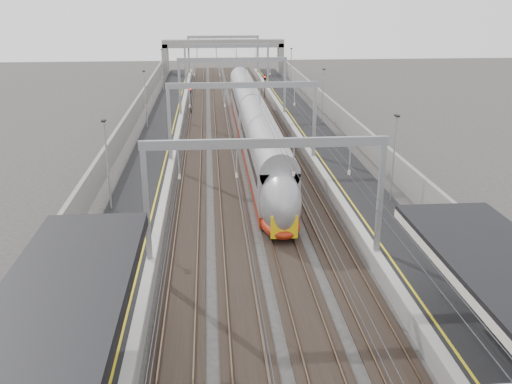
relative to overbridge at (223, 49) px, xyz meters
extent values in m
cube|color=black|center=(-8.00, -55.00, -4.81)|extent=(4.00, 120.00, 1.00)
cube|color=black|center=(8.00, -55.00, -4.81)|extent=(4.00, 120.00, 1.00)
cube|color=black|center=(-4.50, -55.00, -5.27)|extent=(2.40, 140.00, 0.08)
cube|color=brown|center=(-5.22, -55.00, -5.18)|extent=(0.07, 140.00, 0.14)
cube|color=brown|center=(-3.78, -55.00, -5.18)|extent=(0.07, 140.00, 0.14)
cube|color=black|center=(-1.50, -55.00, -5.27)|extent=(2.40, 140.00, 0.08)
cube|color=brown|center=(-2.22, -55.00, -5.18)|extent=(0.07, 140.00, 0.14)
cube|color=brown|center=(-0.78, -55.00, -5.18)|extent=(0.07, 140.00, 0.14)
cube|color=black|center=(1.50, -55.00, -5.27)|extent=(2.40, 140.00, 0.08)
cube|color=brown|center=(0.78, -55.00, -5.18)|extent=(0.07, 140.00, 0.14)
cube|color=brown|center=(2.22, -55.00, -5.18)|extent=(0.07, 140.00, 0.14)
cube|color=black|center=(4.50, -55.00, -5.27)|extent=(2.40, 140.00, 0.08)
cube|color=brown|center=(3.78, -55.00, -5.18)|extent=(0.07, 140.00, 0.14)
cube|color=brown|center=(5.22, -55.00, -5.18)|extent=(0.07, 140.00, 0.14)
cube|color=gray|center=(-6.30, -78.00, -1.01)|extent=(0.28, 0.28, 6.60)
cube|color=gray|center=(6.30, -78.00, -1.01)|extent=(0.28, 0.28, 6.60)
cube|color=gray|center=(0.00, -78.00, 2.04)|extent=(13.00, 0.25, 0.50)
cube|color=gray|center=(-6.30, -58.00, -1.01)|extent=(0.28, 0.28, 6.60)
cube|color=gray|center=(6.30, -58.00, -1.01)|extent=(0.28, 0.28, 6.60)
cube|color=gray|center=(0.00, -58.00, 2.04)|extent=(13.00, 0.25, 0.50)
cube|color=gray|center=(-6.30, -38.00, -1.01)|extent=(0.28, 0.28, 6.60)
cube|color=gray|center=(6.30, -38.00, -1.01)|extent=(0.28, 0.28, 6.60)
cube|color=gray|center=(0.00, -38.00, 2.04)|extent=(13.00, 0.25, 0.50)
cube|color=gray|center=(-6.30, -18.00, -1.01)|extent=(0.28, 0.28, 6.60)
cube|color=gray|center=(6.30, -18.00, -1.01)|extent=(0.28, 0.28, 6.60)
cube|color=gray|center=(0.00, -18.00, 2.04)|extent=(13.00, 0.25, 0.50)
cube|color=gray|center=(-6.30, 0.00, -1.01)|extent=(0.28, 0.28, 6.60)
cube|color=gray|center=(6.30, 0.00, -1.01)|extent=(0.28, 0.28, 6.60)
cube|color=gray|center=(0.00, 0.00, 2.04)|extent=(13.00, 0.25, 0.50)
cylinder|color=#262628|center=(-4.50, -50.00, 0.19)|extent=(0.03, 140.00, 0.03)
cylinder|color=#262628|center=(-1.50, -50.00, 0.19)|extent=(0.03, 140.00, 0.03)
cylinder|color=#262628|center=(1.50, -50.00, 0.19)|extent=(0.03, 140.00, 0.03)
cylinder|color=#262628|center=(4.50, -50.00, 0.19)|extent=(0.03, 140.00, 0.03)
cylinder|color=black|center=(-9.70, -86.00, -2.31)|extent=(0.20, 0.20, 4.00)
cylinder|color=black|center=(9.70, -86.00, -2.31)|extent=(0.20, 0.20, 4.00)
cube|color=gray|center=(0.00, 0.00, 0.89)|extent=(22.00, 2.20, 1.40)
cube|color=gray|center=(-10.50, 0.00, -2.21)|extent=(1.00, 2.20, 6.20)
cube|color=gray|center=(10.50, 0.00, -2.21)|extent=(1.00, 2.20, 6.20)
cube|color=gray|center=(-11.20, -55.00, -3.71)|extent=(0.30, 120.00, 3.20)
cube|color=gray|center=(11.20, -55.00, -3.71)|extent=(0.30, 120.00, 3.20)
cube|color=#A0250E|center=(1.50, -61.32, -4.72)|extent=(2.64, 22.47, 0.78)
cube|color=gray|center=(1.50, -61.32, -2.86)|extent=(2.64, 22.47, 2.93)
cube|color=black|center=(1.50, -69.19, -5.03)|extent=(1.95, 2.34, 0.49)
cube|color=#A0250E|center=(1.50, -38.46, -4.72)|extent=(2.64, 22.47, 0.78)
cube|color=gray|center=(1.50, -38.46, -2.86)|extent=(2.64, 22.47, 2.93)
cube|color=black|center=(1.50, -46.33, -5.03)|extent=(1.95, 2.34, 0.49)
ellipsoid|color=gray|center=(1.50, -72.75, -3.16)|extent=(2.64, 5.08, 4.10)
cube|color=yellow|center=(1.50, -74.85, -4.04)|extent=(1.66, 0.12, 1.47)
cube|color=black|center=(1.50, -74.41, -2.57)|extent=(1.56, 0.56, 0.92)
cylinder|color=black|center=(-5.20, -33.29, -3.81)|extent=(0.12, 0.12, 3.00)
cube|color=black|center=(-5.20, -33.29, -2.21)|extent=(0.32, 0.22, 0.75)
sphere|color=red|center=(-5.20, -33.42, -2.06)|extent=(0.16, 0.16, 0.16)
cylinder|color=black|center=(3.20, -37.07, -3.81)|extent=(0.12, 0.12, 3.00)
cube|color=black|center=(3.20, -37.07, -2.21)|extent=(0.32, 0.22, 0.75)
sphere|color=red|center=(3.20, -37.20, -2.06)|extent=(0.16, 0.16, 0.16)
cylinder|color=black|center=(5.40, -22.56, -3.81)|extent=(0.12, 0.12, 3.00)
cube|color=black|center=(5.40, -22.56, -2.21)|extent=(0.32, 0.22, 0.75)
sphere|color=red|center=(5.40, -22.69, -2.06)|extent=(0.16, 0.16, 0.16)
camera|label=1|loc=(-2.84, -106.53, 9.32)|focal=40.00mm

